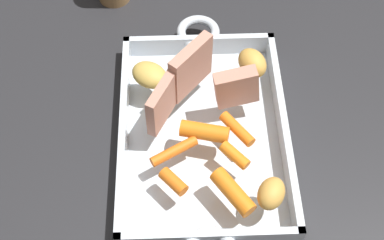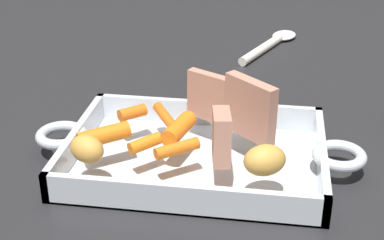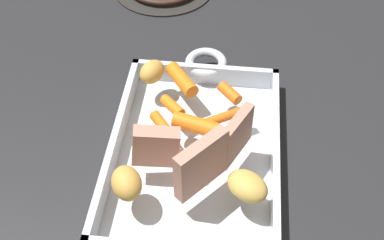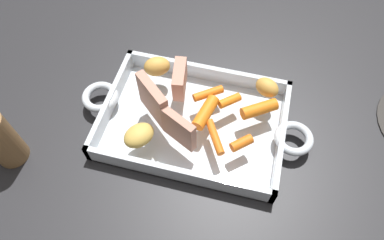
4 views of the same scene
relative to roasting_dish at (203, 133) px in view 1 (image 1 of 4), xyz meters
name	(u,v)px [view 1 (image 1 of 4)]	position (x,y,z in m)	size (l,w,h in m)	color
ground_plane	(203,138)	(0.00, 0.00, -0.01)	(2.35, 2.35, 0.00)	#232326
roasting_dish	(203,133)	(0.00, 0.00, 0.00)	(0.45, 0.24, 0.04)	silver
roast_slice_outer	(162,103)	(0.01, 0.06, 0.06)	(0.01, 0.07, 0.07)	tan
roast_slice_thin	(236,87)	(0.04, -0.05, 0.06)	(0.02, 0.06, 0.06)	tan
roast_slice_thick	(191,68)	(0.07, 0.02, 0.07)	(0.02, 0.08, 0.08)	tan
baby_carrot_northeast	(233,192)	(-0.12, -0.03, 0.04)	(0.02, 0.02, 0.07)	orange
baby_carrot_southwest	(203,132)	(-0.02, 0.00, 0.04)	(0.02, 0.02, 0.07)	orange
baby_carrot_southeast	(237,129)	(-0.02, -0.05, 0.03)	(0.02, 0.02, 0.06)	orange
baby_carrot_short	(173,182)	(-0.10, 0.04, 0.04)	(0.02, 0.02, 0.04)	orange
baby_carrot_center_left	(235,155)	(-0.06, -0.04, 0.03)	(0.02, 0.02, 0.04)	orange
baby_carrot_center_right	(174,151)	(-0.05, 0.04, 0.03)	(0.01, 0.01, 0.07)	orange
potato_golden_small	(252,63)	(0.09, -0.08, 0.05)	(0.05, 0.04, 0.04)	gold
potato_whole	(150,75)	(0.08, 0.08, 0.04)	(0.06, 0.04, 0.03)	gold
potato_golden_large	(271,193)	(-0.12, -0.08, 0.04)	(0.05, 0.03, 0.03)	gold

